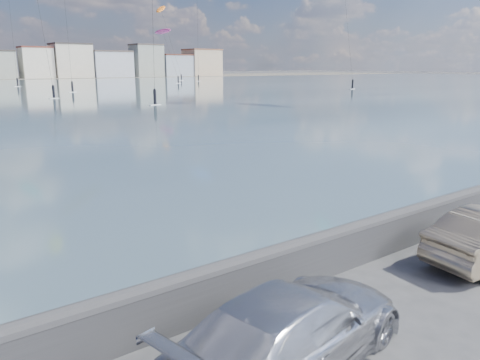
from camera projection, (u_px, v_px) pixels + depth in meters
name	position (u px, v px, depth m)	size (l,w,h in m)	color
seawall	(239.00, 280.00, 9.19)	(400.00, 0.36, 1.08)	#28282B
car_silver	(292.00, 329.00, 7.30)	(1.91, 4.70, 1.36)	#B9BAC1
kitesurfer_4	(163.00, 32.00, 133.96)	(4.61, 17.48, 15.20)	#E5338C
kitesurfer_15	(161.00, 10.00, 151.58)	(7.86, 14.92, 24.63)	orange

